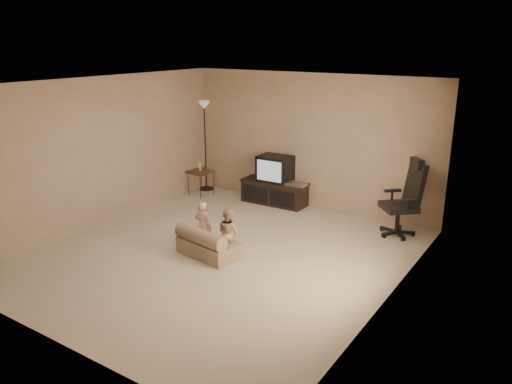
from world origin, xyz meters
TOP-DOWN VIEW (x-y plane):
  - floor at (0.00, 0.00)m, footprint 5.50×5.50m
  - room_shell at (0.00, 0.00)m, footprint 5.50×5.50m
  - tv_stand at (-0.60, 2.49)m, footprint 1.33×0.52m
  - office_chair at (1.98, 2.24)m, footprint 0.83×0.83m
  - side_table at (-2.15, 2.15)m, footprint 0.51×0.51m
  - floor_lamp at (-2.30, 2.50)m, footprint 0.29×0.29m
  - child_sofa at (-0.15, -0.16)m, footprint 0.99×0.66m
  - toddler_left at (-0.31, -0.04)m, footprint 0.30×0.22m
  - toddler_right at (0.11, 0.01)m, footprint 0.39×0.26m

SIDE VIEW (x-z plane):
  - floor at x=0.00m, z-range 0.00..0.00m
  - child_sofa at x=-0.15m, z-range -0.04..0.41m
  - toddler_right at x=0.11m, z-range 0.00..0.74m
  - tv_stand at x=-0.60m, z-range -0.08..0.87m
  - toddler_left at x=-0.31m, z-range 0.00..0.79m
  - office_chair at x=1.98m, z-range -0.18..1.10m
  - side_table at x=-2.15m, z-range 0.15..0.83m
  - floor_lamp at x=-2.30m, z-range 0.43..2.30m
  - room_shell at x=0.00m, z-range -1.23..4.27m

